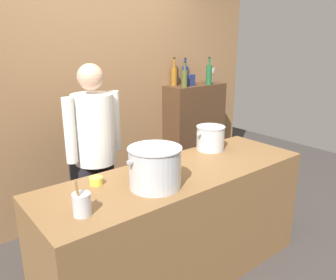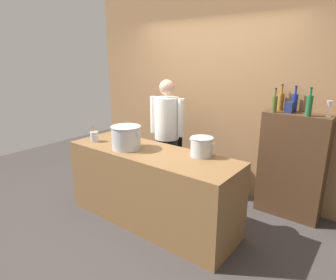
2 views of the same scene
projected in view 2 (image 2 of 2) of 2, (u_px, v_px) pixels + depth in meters
ground_plane at (152, 220)px, 3.59m from camera, size 8.00×8.00×0.00m
brick_back_panel at (212, 89)px, 4.24m from camera, size 4.40×0.10×3.00m
prep_counter at (151, 187)px, 3.47m from camera, size 2.15×0.70×0.90m
bar_cabinet at (292, 166)px, 3.56m from camera, size 0.76×0.32×1.31m
chef at (167, 130)px, 4.05m from camera, size 0.53×0.38×1.66m
stockpot_large at (126, 137)px, 3.40m from camera, size 0.41×0.36×0.27m
stockpot_small at (202, 147)px, 3.15m from camera, size 0.31×0.25×0.21m
utensil_crock at (94, 136)px, 3.70m from camera, size 0.10×0.10×0.22m
butter_jar at (126, 137)px, 3.81m from camera, size 0.09×0.09×0.05m
wine_bottle_amber at (281, 101)px, 3.57m from camera, size 0.07×0.07×0.32m
wine_bottle_green at (309, 105)px, 3.20m from camera, size 0.07×0.07×0.32m
wine_bottle_cobalt at (294, 102)px, 3.47m from camera, size 0.07×0.07×0.31m
wine_bottle_olive at (274, 104)px, 3.43m from camera, size 0.06×0.06×0.29m
wine_glass_wide at (329, 105)px, 3.17m from camera, size 0.07×0.07×0.18m
spice_tin_navy at (289, 107)px, 3.41m from camera, size 0.08×0.08×0.13m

